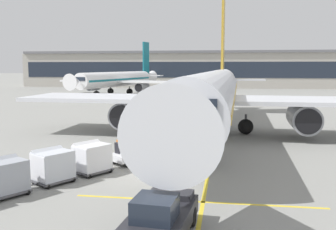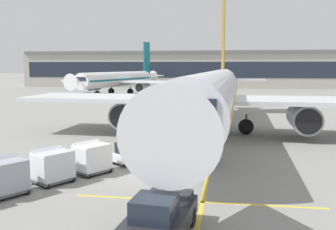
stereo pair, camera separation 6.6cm
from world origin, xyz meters
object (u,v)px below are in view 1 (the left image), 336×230
at_px(belt_loader, 138,149).
at_px(baggage_cart_third, 4,176).
at_px(safety_cone_engine_keepout, 137,139).
at_px(baggage_cart_lead, 92,157).
at_px(pushback_tug, 160,217).
at_px(ground_crew_by_loader, 81,157).
at_px(baggage_cart_second, 53,165).
at_px(distant_airplane, 118,80).
at_px(ground_crew_by_carts, 120,146).
at_px(parked_airplane, 213,94).

height_order(belt_loader, baggage_cart_third, belt_loader).
height_order(baggage_cart_third, safety_cone_engine_keepout, baggage_cart_third).
distance_m(baggage_cart_lead, pushback_tug, 9.83).
distance_m(ground_crew_by_loader, safety_cone_engine_keepout, 9.22).
relative_size(baggage_cart_second, distant_airplane, 0.08).
xyz_separation_m(baggage_cart_second, distant_airplane, (-14.58, 64.11, 2.39)).
bearing_deg(distant_airplane, ground_crew_by_carts, -73.97).
distance_m(baggage_cart_third, safety_cone_engine_keepout, 14.10).
bearing_deg(belt_loader, baggage_cart_second, -123.20).
distance_m(baggage_cart_second, ground_crew_by_loader, 2.30).
height_order(parked_airplane, baggage_cart_second, parked_airplane).
height_order(parked_airplane, belt_loader, parked_airplane).
height_order(pushback_tug, safety_cone_engine_keepout, pushback_tug).
distance_m(ground_crew_by_loader, distant_airplane, 63.88).
relative_size(pushback_tug, ground_crew_by_carts, 2.62).
bearing_deg(safety_cone_engine_keepout, belt_loader, -76.25).
bearing_deg(ground_crew_by_carts, ground_crew_by_loader, -114.11).
height_order(belt_loader, safety_cone_engine_keepout, belt_loader).
xyz_separation_m(ground_crew_by_loader, ground_crew_by_carts, (1.47, 3.29, 0.00)).
distance_m(baggage_cart_lead, ground_crew_by_carts, 3.40).
bearing_deg(baggage_cart_lead, distant_airplane, 104.52).
bearing_deg(ground_crew_by_loader, baggage_cart_second, -110.45).
xyz_separation_m(pushback_tug, ground_crew_by_carts, (-4.77, 11.39, 0.17)).
relative_size(belt_loader, safety_cone_engine_keepout, 6.57).
bearing_deg(baggage_cart_second, belt_loader, 56.80).
bearing_deg(ground_crew_by_loader, belt_loader, 50.02).
xyz_separation_m(parked_airplane, distant_airplane, (-22.73, 47.71, -0.44)).
bearing_deg(ground_crew_by_carts, parked_airplane, 61.81).
distance_m(baggage_cart_lead, baggage_cart_third, 5.36).
distance_m(baggage_cart_third, ground_crew_by_carts, 8.65).
bearing_deg(parked_airplane, ground_crew_by_carts, -118.19).
bearing_deg(safety_cone_engine_keepout, baggage_cart_lead, -94.20).
xyz_separation_m(parked_airplane, pushback_tug, (-1.10, -22.34, -3.01)).
height_order(baggage_cart_lead, baggage_cart_third, same).
bearing_deg(ground_crew_by_carts, safety_cone_engine_keepout, 91.40).
relative_size(parked_airplane, belt_loader, 9.34).
distance_m(belt_loader, baggage_cart_lead, 3.90).
height_order(parked_airplane, baggage_cart_third, parked_airplane).
distance_m(ground_crew_by_carts, distant_airplane, 61.09).
height_order(baggage_cart_second, baggage_cart_third, same).
bearing_deg(ground_crew_by_carts, baggage_cart_second, -112.69).
distance_m(pushback_tug, ground_crew_by_carts, 12.35).
bearing_deg(distant_airplane, baggage_cart_second, -77.19).
xyz_separation_m(belt_loader, distant_airplane, (-18.14, 58.67, 2.53)).
bearing_deg(distant_airplane, ground_crew_by_loader, -76.05).
bearing_deg(baggage_cart_third, parked_airplane, 63.02).
bearing_deg(baggage_cart_lead, pushback_tug, -55.40).
distance_m(ground_crew_by_carts, safety_cone_engine_keepout, 5.84).
height_order(parked_airplane, safety_cone_engine_keepout, parked_airplane).
height_order(parked_airplane, baggage_cart_lead, parked_airplane).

